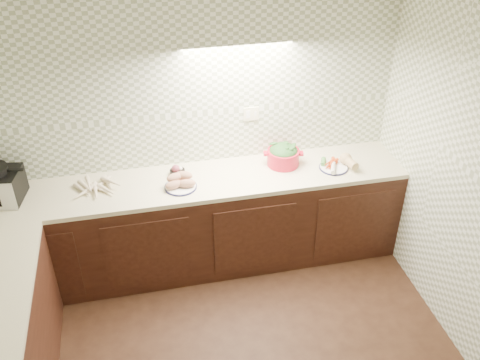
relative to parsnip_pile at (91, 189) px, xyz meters
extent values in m
cube|color=white|center=(0.84, -1.51, 1.64)|extent=(3.60, 3.60, 0.05)
cube|color=#949F7E|center=(0.84, 0.27, 0.37)|extent=(3.60, 0.05, 2.60)
cube|color=beige|center=(1.39, 0.28, 0.39)|extent=(0.13, 0.01, 0.12)
cube|color=black|center=(0.84, -0.01, -0.50)|extent=(3.60, 0.60, 0.86)
cube|color=beige|center=(0.84, -0.01, -0.05)|extent=(3.60, 0.60, 0.04)
cone|color=beige|center=(-0.06, 0.02, -0.01)|extent=(0.05, 0.21, 0.05)
cone|color=beige|center=(-0.07, 0.07, -0.01)|extent=(0.07, 0.21, 0.04)
cone|color=beige|center=(-0.04, 0.01, -0.01)|extent=(0.14, 0.17, 0.04)
cone|color=beige|center=(-0.04, -0.06, -0.01)|extent=(0.05, 0.18, 0.04)
cone|color=beige|center=(0.02, 0.00, -0.01)|extent=(0.14, 0.17, 0.04)
cone|color=beige|center=(-0.05, -0.07, -0.01)|extent=(0.06, 0.19, 0.05)
cone|color=beige|center=(-0.05, -0.04, -0.01)|extent=(0.07, 0.19, 0.04)
cone|color=beige|center=(0.09, -0.03, 0.02)|extent=(0.11, 0.18, 0.04)
cone|color=beige|center=(0.11, 0.06, 0.01)|extent=(0.14, 0.18, 0.05)
cone|color=beige|center=(0.04, 0.02, 0.01)|extent=(0.08, 0.22, 0.05)
cylinder|color=#13133B|center=(0.71, -0.09, -0.02)|extent=(0.27, 0.27, 0.01)
cylinder|color=white|center=(0.71, -0.09, -0.02)|extent=(0.25, 0.25, 0.02)
ellipsoid|color=tan|center=(0.66, -0.11, 0.02)|extent=(0.15, 0.09, 0.07)
ellipsoid|color=tan|center=(0.76, -0.11, 0.02)|extent=(0.15, 0.09, 0.07)
ellipsoid|color=tan|center=(0.71, -0.04, 0.02)|extent=(0.15, 0.09, 0.07)
ellipsoid|color=tan|center=(0.67, -0.06, 0.06)|extent=(0.15, 0.09, 0.07)
ellipsoid|color=tan|center=(0.75, -0.05, 0.06)|extent=(0.15, 0.09, 0.07)
cylinder|color=black|center=(0.71, 0.11, -0.01)|extent=(0.13, 0.13, 0.05)
sphere|color=maroon|center=(0.70, 0.11, 0.03)|extent=(0.07, 0.07, 0.07)
sphere|color=white|center=(0.73, 0.12, 0.02)|extent=(0.04, 0.04, 0.04)
cylinder|color=red|center=(1.63, 0.08, 0.04)|extent=(0.33, 0.33, 0.14)
cube|color=red|center=(1.48, 0.12, 0.08)|extent=(0.05, 0.07, 0.02)
cube|color=red|center=(1.78, 0.05, 0.08)|extent=(0.05, 0.07, 0.02)
ellipsoid|color=#306A2A|center=(1.63, 0.08, 0.10)|extent=(0.25, 0.25, 0.14)
cylinder|color=#13133B|center=(2.04, -0.07, -0.02)|extent=(0.25, 0.25, 0.01)
cylinder|color=white|center=(2.04, -0.07, -0.02)|extent=(0.24, 0.24, 0.02)
cone|color=#E1501A|center=(2.02, -0.07, 0.00)|extent=(0.14, 0.10, 0.03)
cone|color=#E1501A|center=(2.02, -0.05, 0.00)|extent=(0.13, 0.11, 0.03)
cone|color=#E1501A|center=(2.03, -0.06, 0.00)|extent=(0.12, 0.12, 0.03)
cone|color=#E1501A|center=(2.03, -0.07, 0.02)|extent=(0.09, 0.14, 0.03)
cone|color=#E1501A|center=(1.99, -0.05, 0.02)|extent=(0.13, 0.11, 0.03)
cone|color=#E1501A|center=(2.00, -0.07, 0.02)|extent=(0.13, 0.11, 0.03)
cylinder|color=silver|center=(2.02, -0.12, 0.01)|extent=(0.10, 0.16, 0.04)
cylinder|color=#407D34|center=(1.97, 0.00, 0.01)|extent=(0.08, 0.11, 0.04)
camera|label=1|loc=(0.41, -3.72, 2.43)|focal=40.00mm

